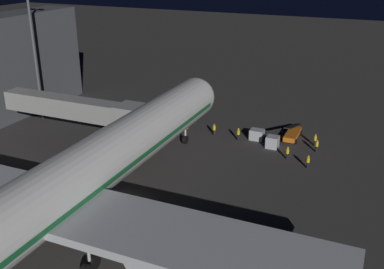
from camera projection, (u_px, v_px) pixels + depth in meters
name	position (u px, v px, depth m)	size (l,w,h in m)	color
ground_plane	(120.00, 200.00, 48.85)	(320.00, 320.00, 0.00)	#383533
airliner_at_gate	(50.00, 198.00, 37.93)	(49.72, 67.65, 19.28)	silver
jet_bridge	(82.00, 109.00, 59.04)	(21.10, 3.40, 7.33)	#9E9E99
apron_floodlight_mast	(34.00, 46.00, 68.74)	(2.90, 0.50, 20.24)	#59595E
belt_loader	(293.00, 133.00, 64.55)	(1.96, 8.83, 3.20)	orange
baggage_container_near_belt	(257.00, 135.00, 64.32)	(1.89, 1.54, 1.50)	#B7BABF
baggage_container_mid_row	(272.00, 142.00, 61.63)	(1.63, 1.56, 1.64)	#B7BABF
ground_crew_near_nose_gear	(315.00, 139.00, 62.13)	(0.40, 0.40, 1.75)	black
ground_crew_by_belt_loader	(238.00, 134.00, 63.89)	(0.40, 0.40, 1.87)	black
ground_crew_marshaller_fwd	(317.00, 145.00, 60.17)	(0.40, 0.40, 1.79)	black
ground_crew_under_port_wing	(214.00, 129.00, 65.82)	(0.40, 0.40, 1.74)	black
ground_crew_by_tug	(308.00, 161.00, 55.65)	(0.40, 0.40, 1.71)	black
ground_crew_walking_aft	(287.00, 152.00, 58.07)	(0.40, 0.40, 1.73)	black
traffic_cone_nose_port	(214.00, 131.00, 66.98)	(0.36, 0.36, 0.55)	orange
traffic_cone_nose_starboard	(187.00, 127.00, 68.63)	(0.36, 0.36, 0.55)	orange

